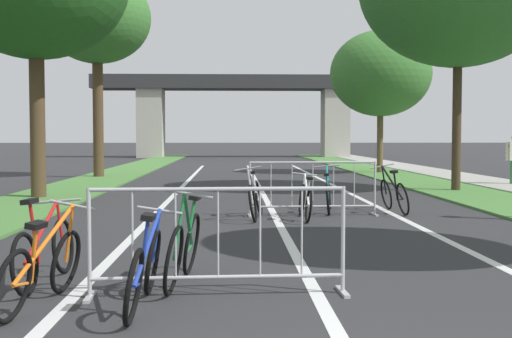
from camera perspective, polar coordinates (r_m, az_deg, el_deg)
The scene contains 19 objects.
grass_verge_left at distance 25.56m, azimuth -12.36°, elevation -0.60°, with size 2.28×54.47×0.05m, color #477A38.
grass_verge_right at distance 25.90m, azimuth 11.80°, elevation -0.55°, with size 2.28×54.47×0.05m, color #477A38.
sidewalk_path_right at distance 26.49m, azimuth 16.29°, elevation -0.50°, with size 1.99×54.47×0.08m, color #9E9B93.
lane_stripe_center at distance 18.65m, azimuth 0.45°, elevation -1.86°, with size 0.14×31.51×0.01m, color silver.
lane_stripe_right_lane at distance 18.90m, azimuth 7.55°, elevation -1.82°, with size 0.14×31.51×0.01m, color silver.
lane_stripe_left_lane at distance 18.70m, azimuth -6.72°, elevation -1.87°, with size 0.14×31.51×0.01m, color silver.
overpass_bridge at distance 47.91m, azimuth -1.09°, elevation 5.99°, with size 21.47×2.91×5.85m.
tree_left_oak_near at distance 25.45m, azimuth -13.53°, elevation 12.46°, with size 3.93×3.93×7.53m.
tree_right_cypress_far at distance 27.81m, azimuth 10.68°, elevation 8.07°, with size 4.13×4.13×5.85m.
crowd_barrier_nearest at distance 6.39m, azimuth -3.29°, elevation -6.27°, with size 2.51×0.55×1.05m.
crowd_barrier_second at distance 12.80m, azimuth 4.91°, elevation -1.70°, with size 2.51×0.54×1.05m.
bicycle_silver_0 at distance 12.25m, azimuth -0.05°, elevation -2.57°, with size 0.60×1.67×1.01m.
bicycle_blue_1 at distance 6.01m, azimuth -9.56°, elevation -8.51°, with size 0.43×1.70×0.89m.
bicycle_teal_2 at distance 13.42m, azimuth 6.25°, elevation -2.25°, with size 0.51×1.69×0.95m.
bicycle_green_3 at distance 6.90m, azimuth -6.22°, elevation -6.73°, with size 0.55×1.65×1.04m.
bicycle_red_4 at distance 7.24m, azimuth -17.72°, elevation -6.68°, with size 0.54×1.70×0.92m.
bicycle_black_5 at distance 13.55m, azimuth 11.78°, elevation -2.15°, with size 0.53×1.72×0.97m.
bicycle_orange_6 at distance 6.28m, azimuth -17.93°, elevation -8.16°, with size 0.62×1.69×0.93m.
bicycle_white_7 at distance 12.24m, azimuth 4.27°, elevation -2.72°, with size 0.48×1.67×0.85m.
Camera 1 is at (-0.82, -2.82, 1.54)m, focal length 46.47 mm.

